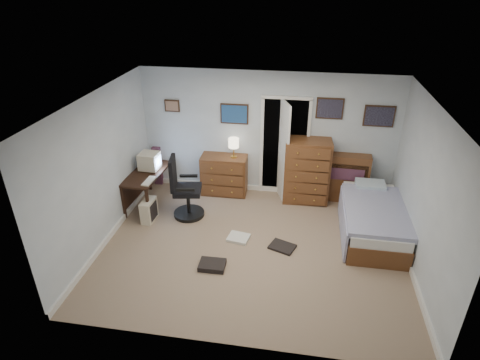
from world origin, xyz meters
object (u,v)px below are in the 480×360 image
(computer_desk, at_px, (143,180))
(tall_dresser, at_px, (306,171))
(low_dresser, at_px, (224,175))
(office_chair, at_px, (184,194))
(bed, at_px, (372,219))

(computer_desk, xyz_separation_m, tall_dresser, (3.10, 0.68, 0.10))
(computer_desk, bearing_deg, tall_dresser, 15.84)
(low_dresser, relative_size, tall_dresser, 0.72)
(office_chair, height_order, bed, office_chair)
(tall_dresser, height_order, bed, tall_dresser)
(low_dresser, relative_size, bed, 0.48)
(low_dresser, xyz_separation_m, bed, (2.82, -1.04, -0.11))
(bed, bearing_deg, computer_desk, 175.79)
(low_dresser, distance_m, tall_dresser, 1.67)
(office_chair, bearing_deg, computer_desk, 152.88)
(office_chair, distance_m, tall_dresser, 2.42)
(low_dresser, bearing_deg, bed, -21.59)
(computer_desk, distance_m, bed, 4.29)
(office_chair, xyz_separation_m, tall_dresser, (2.21, 0.96, 0.18))
(office_chair, height_order, low_dresser, office_chair)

